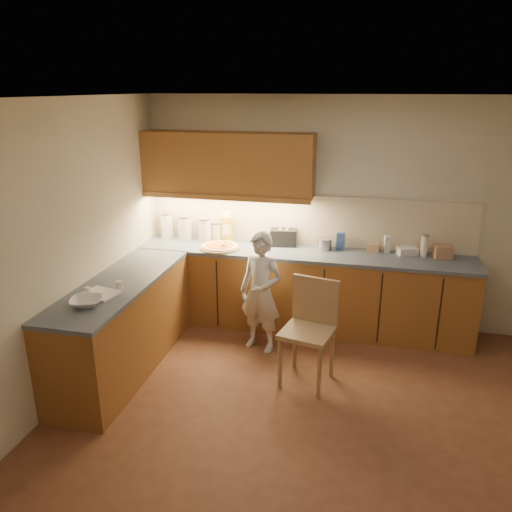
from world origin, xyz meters
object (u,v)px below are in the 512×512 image
pizza_on_board (220,247)px  wooden_chair (310,324)px  oil_jug (227,228)px  toaster (283,237)px  child (261,292)px

pizza_on_board → wooden_chair: pizza_on_board is taller
wooden_chair → oil_jug: 1.81m
pizza_on_board → wooden_chair: bearing=-40.0°
oil_jug → toaster: size_ratio=1.09×
toaster → pizza_on_board: bearing=-166.7°
toaster → oil_jug: bearing=170.2°
toaster → wooden_chair: bearing=-77.2°
pizza_on_board → oil_jug: oil_jug is taller
oil_jug → toaster: bearing=-1.3°
pizza_on_board → child: bearing=-40.8°
child → toaster: 0.88m
wooden_chair → toaster: (-0.49, 1.26, 0.44)m
wooden_chair → oil_jug: oil_jug is taller
pizza_on_board → wooden_chair: size_ratio=0.46×
pizza_on_board → toaster: toaster is taller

